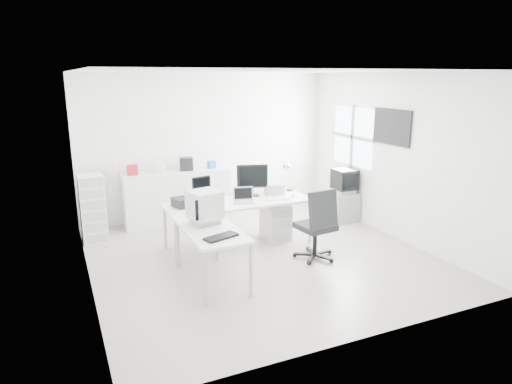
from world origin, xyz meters
name	(u,v)px	position (x,y,z in m)	size (l,w,h in m)	color
floor	(261,257)	(0.00, 0.00, 0.00)	(5.00, 5.00, 0.01)	beige
ceiling	(262,71)	(0.00, 0.00, 2.80)	(5.00, 5.00, 0.01)	white
back_wall	(208,146)	(0.00, 2.50, 1.40)	(5.00, 0.02, 2.80)	white
left_wall	(82,185)	(-2.50, 0.00, 1.40)	(0.02, 5.00, 2.80)	white
right_wall	(395,157)	(2.50, 0.00, 1.40)	(0.02, 5.00, 2.80)	white
window	(353,137)	(2.48, 1.20, 1.60)	(0.02, 1.20, 1.10)	white
wall_picture	(392,127)	(2.47, 0.10, 1.90)	(0.04, 0.90, 0.60)	black
main_desk	(239,223)	(-0.11, 0.63, 0.38)	(2.40, 0.80, 0.75)	silver
side_desk	(212,255)	(-0.96, -0.47, 0.38)	(0.70, 1.40, 0.75)	silver
drawer_pedestal	(276,221)	(0.59, 0.68, 0.30)	(0.40, 0.50, 0.60)	silver
inkjet_printer	(186,202)	(-0.96, 0.73, 0.82)	(0.40, 0.31, 0.14)	black
lcd_monitor_small	(201,189)	(-0.66, 0.88, 0.95)	(0.32, 0.18, 0.41)	black
lcd_monitor_large	(252,180)	(0.24, 0.88, 1.02)	(0.53, 0.21, 0.55)	black
laptop	(244,195)	(-0.06, 0.53, 0.87)	(0.36, 0.37, 0.24)	#B7B7BA
white_keyboard	(279,199)	(0.54, 0.48, 0.76)	(0.38, 0.12, 0.02)	silver
white_mouse	(293,195)	(0.84, 0.53, 0.78)	(0.06, 0.06, 0.06)	silver
laser_printer	(274,189)	(0.64, 0.85, 0.84)	(0.31, 0.26, 0.18)	#9F9F9F
desk_lamp	(290,177)	(0.99, 0.93, 0.99)	(0.16, 0.16, 0.48)	silver
crt_monitor	(205,206)	(-0.96, -0.22, 1.00)	(0.43, 0.43, 0.50)	#B7B7BA
black_keyboard	(221,237)	(-0.96, -0.87, 0.77)	(0.45, 0.18, 0.03)	black
office_chair	(316,223)	(0.74, -0.36, 0.57)	(0.66, 0.66, 1.14)	#25282A
tv_cabinet	(343,207)	(2.22, 1.02, 0.28)	(0.51, 0.42, 0.56)	gray
crt_tv	(345,181)	(2.22, 1.02, 0.78)	(0.50, 0.48, 0.45)	black
sideboard	(177,197)	(-0.73, 2.24, 0.50)	(2.01, 0.50, 1.00)	silver
clutter_box_a	(132,170)	(-1.53, 2.24, 1.09)	(0.18, 0.16, 0.18)	#AC182F
clutter_box_b	(160,168)	(-1.03, 2.24, 1.08)	(0.15, 0.13, 0.15)	silver
clutter_box_c	(186,164)	(-0.53, 2.24, 1.12)	(0.24, 0.22, 0.24)	black
clutter_box_d	(212,165)	(-0.03, 2.24, 1.07)	(0.14, 0.12, 0.14)	blue
clutter_bottle	(115,170)	(-1.83, 2.28, 1.11)	(0.07, 0.07, 0.22)	silver
filing_cabinet	(93,208)	(-2.28, 1.83, 0.57)	(0.40, 0.48, 1.14)	silver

